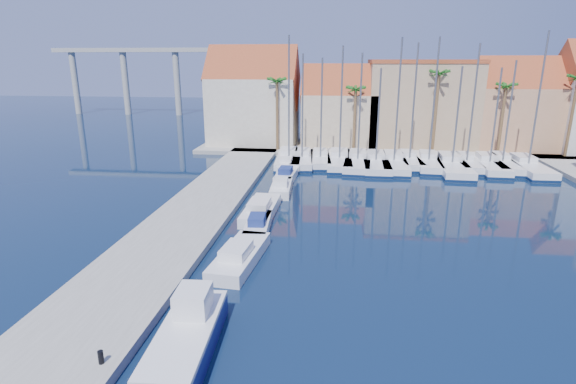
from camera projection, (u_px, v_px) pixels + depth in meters
name	position (u px, v px, depth m)	size (l,w,h in m)	color
ground	(279.00, 352.00, 19.13)	(260.00, 260.00, 0.00)	#081A31
quay_west	(183.00, 226.00, 32.94)	(6.00, 77.00, 0.50)	gray
shore_north	(395.00, 146.00, 63.65)	(54.00, 16.00, 0.50)	gray
bollard	(101.00, 357.00, 17.56)	(0.22, 0.22, 0.55)	black
fishing_boat	(188.00, 335.00, 18.97)	(2.56, 6.73, 2.32)	navy
motorboat_west_0	(239.00, 256.00, 27.30)	(2.75, 6.76, 1.40)	white
motorboat_west_1	(258.00, 225.00, 32.33)	(1.94, 5.12, 1.40)	white
motorboat_west_2	(261.00, 209.00, 35.80)	(2.32, 6.91, 1.40)	white
motorboat_west_3	(281.00, 187.00, 42.02)	(2.04, 5.62, 1.40)	white
motorboat_west_4	(286.00, 175.00, 46.54)	(2.07, 5.68, 1.40)	white
motorboat_west_5	(287.00, 164.00, 51.06)	(1.83, 5.57, 1.40)	white
motorboat_west_6	(289.00, 156.00, 55.78)	(2.23, 6.53, 1.40)	white
sailboat_0	(289.00, 158.00, 53.89)	(3.49, 10.94, 14.58)	white
sailboat_1	(302.00, 159.00, 53.51)	(3.04, 9.71, 12.62)	white
sailboat_2	(320.00, 159.00, 53.49)	(2.94, 8.72, 12.18)	white
sailboat_3	(339.00, 160.00, 53.14)	(3.07, 10.70, 13.46)	white
sailboat_4	(358.00, 161.00, 52.46)	(3.67, 11.31, 12.69)	white
sailboat_5	(375.00, 162.00, 51.95)	(2.93, 11.08, 11.10)	white
sailboat_6	(393.00, 162.00, 51.88)	(3.21, 11.02, 14.27)	white
sailboat_7	(408.00, 160.00, 52.73)	(2.87, 8.59, 13.77)	white
sailboat_8	(428.00, 162.00, 52.04)	(3.30, 9.96, 14.33)	white
sailboat_9	(451.00, 165.00, 50.77)	(3.69, 12.06, 11.32)	white
sailboat_10	(465.00, 163.00, 51.46)	(2.27, 8.50, 13.67)	white
sailboat_11	(488.00, 164.00, 50.97)	(3.13, 10.33, 11.18)	white
sailboat_12	(501.00, 163.00, 51.35)	(2.99, 9.65, 11.93)	white
sailboat_13	(526.00, 166.00, 50.11)	(2.95, 10.74, 14.84)	white
building_0	(254.00, 100.00, 63.18)	(12.30, 9.00, 13.50)	beige
building_1	(339.00, 110.00, 62.17)	(10.30, 8.00, 11.00)	tan
building_2	(420.00, 103.00, 61.61)	(14.20, 10.20, 11.50)	tan
building_3	(514.00, 108.00, 59.42)	(10.30, 8.00, 12.00)	tan
palm_0	(277.00, 83.00, 57.24)	(2.60, 2.60, 10.15)	brown
palm_1	(356.00, 91.00, 56.38)	(2.60, 2.60, 9.15)	brown
palm_2	(439.00, 76.00, 54.72)	(2.60, 2.60, 11.15)	brown
palm_3	(506.00, 89.00, 54.21)	(2.60, 2.60, 9.65)	brown
viaduct	(154.00, 68.00, 98.74)	(48.00, 2.20, 14.45)	#9E9E99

